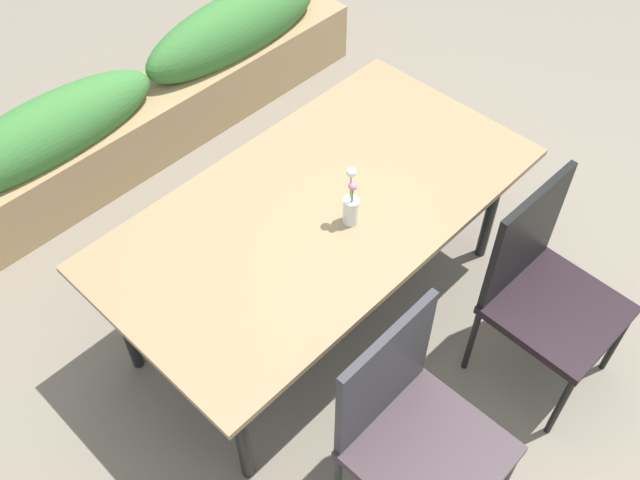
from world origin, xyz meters
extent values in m
plane|color=#756B5B|center=(0.00, 0.00, 0.00)|extent=(12.00, 12.00, 0.00)
cube|color=#8C704C|center=(-0.07, 0.09, 0.70)|extent=(1.90, 1.01, 0.03)
cube|color=black|center=(-0.07, 0.09, 0.67)|extent=(1.86, 0.99, 0.02)
cylinder|color=black|center=(-0.89, -0.28, 0.34)|extent=(0.05, 0.05, 0.69)
cylinder|color=black|center=(0.74, -0.28, 0.34)|extent=(0.05, 0.05, 0.69)
cylinder|color=black|center=(-0.89, 0.47, 0.34)|extent=(0.05, 0.05, 0.69)
cylinder|color=black|center=(0.74, 0.47, 0.34)|extent=(0.05, 0.05, 0.69)
cube|color=#372A2F|center=(-0.50, -0.85, 0.45)|extent=(0.50, 0.50, 0.04)
cube|color=#2D2D33|center=(-0.50, -0.62, 0.71)|extent=(0.47, 0.03, 0.51)
cylinder|color=#2D2D33|center=(-0.27, -1.08, 0.22)|extent=(0.03, 0.03, 0.44)
cylinder|color=#2D2D33|center=(-0.27, -0.63, 0.22)|extent=(0.03, 0.03, 0.44)
cylinder|color=#2D2D33|center=(-0.73, -0.63, 0.22)|extent=(0.03, 0.03, 0.44)
cube|color=black|center=(0.35, -0.85, 0.45)|extent=(0.50, 0.50, 0.04)
cube|color=black|center=(0.36, -0.63, 0.72)|extent=(0.46, 0.04, 0.52)
cylinder|color=black|center=(0.57, -1.08, 0.22)|extent=(0.03, 0.03, 0.44)
cylinder|color=black|center=(0.12, -1.07, 0.22)|extent=(0.03, 0.03, 0.44)
cylinder|color=black|center=(0.58, -0.64, 0.22)|extent=(0.03, 0.03, 0.44)
cylinder|color=black|center=(0.13, -0.62, 0.22)|extent=(0.03, 0.03, 0.44)
cylinder|color=silver|center=(-0.06, -0.06, 0.78)|extent=(0.07, 0.07, 0.12)
cylinder|color=#569347|center=(-0.05, -0.05, 0.89)|extent=(0.01, 0.01, 0.18)
sphere|color=white|center=(-0.05, -0.05, 0.98)|extent=(0.04, 0.04, 0.04)
cylinder|color=#569347|center=(-0.06, -0.07, 0.86)|extent=(0.01, 0.01, 0.12)
sphere|color=pink|center=(-0.06, -0.07, 0.92)|extent=(0.03, 0.03, 0.03)
cylinder|color=#569347|center=(-0.06, -0.07, 0.86)|extent=(0.01, 0.01, 0.13)
sphere|color=pink|center=(-0.06, -0.07, 0.92)|extent=(0.03, 0.03, 0.03)
cube|color=#9E7F56|center=(0.13, 1.61, 0.19)|extent=(2.87, 0.38, 0.38)
ellipsoid|color=#387233|center=(-0.52, 1.61, 0.48)|extent=(1.29, 0.34, 0.36)
ellipsoid|color=#387233|center=(0.78, 1.61, 0.50)|extent=(1.29, 0.34, 0.40)
camera|label=1|loc=(-1.55, -1.32, 2.84)|focal=39.71mm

